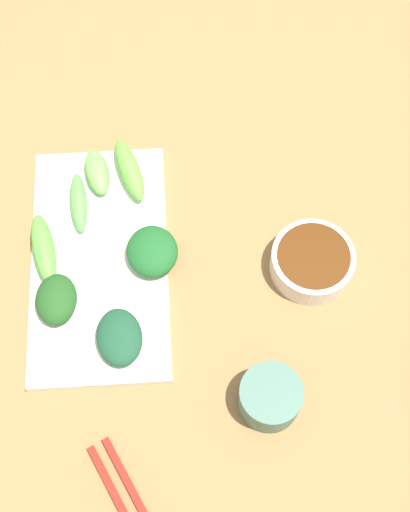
{
  "coord_description": "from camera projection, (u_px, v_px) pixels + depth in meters",
  "views": [
    {
      "loc": [
        0.01,
        0.35,
        0.83
      ],
      "look_at": [
        -0.02,
        -0.01,
        0.05
      ],
      "focal_mm": 49.33,
      "sensor_mm": 36.0,
      "label": 1
    }
  ],
  "objects": [
    {
      "name": "serving_plate",
      "position": [
        100.0,
        261.0,
        0.88
      ],
      "size": [
        0.17,
        0.32,
        0.01
      ],
      "primitive_type": "cube",
      "color": "white",
      "rests_on": "tabletop"
    },
    {
      "name": "broccoli_stalk_0",
      "position": [
        130.0,
        170.0,
        0.92
      ],
      "size": [
        0.05,
        0.1,
        0.03
      ],
      "primitive_type": "ellipsoid",
      "rotation": [
        0.0,
        0.0,
        0.29
      ],
      "color": "#66B941",
      "rests_on": "serving_plate"
    },
    {
      "name": "broccoli_leafy_6",
      "position": [
        152.0,
        251.0,
        0.87
      ],
      "size": [
        0.07,
        0.08,
        0.03
      ],
      "primitive_type": "ellipsoid",
      "rotation": [
        0.0,
        0.0,
        0.12
      ],
      "color": "#1C5C26",
      "rests_on": "serving_plate"
    },
    {
      "name": "tea_cup",
      "position": [
        270.0,
        397.0,
        0.79
      ],
      "size": [
        0.07,
        0.07,
        0.05
      ],
      "primitive_type": "cylinder",
      "color": "#47705F",
      "rests_on": "tabletop"
    },
    {
      "name": "tabletop",
      "position": [
        194.0,
        278.0,
        0.89
      ],
      "size": [
        2.1,
        2.1,
        0.02
      ],
      "primitive_type": "cube",
      "color": "olive",
      "rests_on": "ground"
    },
    {
      "name": "broccoli_leafy_3",
      "position": [
        56.0,
        299.0,
        0.84
      ],
      "size": [
        0.05,
        0.07,
        0.03
      ],
      "primitive_type": "ellipsoid",
      "rotation": [
        0.0,
        0.0,
        -0.02
      ],
      "color": "#20501E",
      "rests_on": "serving_plate"
    },
    {
      "name": "broccoli_leafy_4",
      "position": [
        119.0,
        337.0,
        0.82
      ],
      "size": [
        0.06,
        0.08,
        0.02
      ],
      "primitive_type": "ellipsoid",
      "rotation": [
        0.0,
        0.0,
        0.13
      ],
      "color": "#1C4C2F",
      "rests_on": "serving_plate"
    },
    {
      "name": "broccoli_stalk_1",
      "position": [
        97.0,
        172.0,
        0.92
      ],
      "size": [
        0.04,
        0.07,
        0.02
      ],
      "primitive_type": "ellipsoid",
      "rotation": [
        0.0,
        0.0,
        0.2
      ],
      "color": "#6FBA54",
      "rests_on": "serving_plate"
    },
    {
      "name": "broccoli_stalk_2",
      "position": [
        79.0,
        202.0,
        0.9
      ],
      "size": [
        0.03,
        0.09,
        0.02
      ],
      "primitive_type": "ellipsoid",
      "rotation": [
        0.0,
        0.0,
        0.09
      ],
      "color": "#5FB84D",
      "rests_on": "serving_plate"
    },
    {
      "name": "broccoli_stalk_5",
      "position": [
        44.0,
        249.0,
        0.87
      ],
      "size": [
        0.05,
        0.1,
        0.03
      ],
      "primitive_type": "ellipsoid",
      "rotation": [
        0.0,
        0.0,
        0.2
      ],
      "color": "#5CBB40",
      "rests_on": "serving_plate"
    },
    {
      "name": "sauce_bowl",
      "position": [
        312.0,
        262.0,
        0.87
      ],
      "size": [
        0.1,
        0.1,
        0.04
      ],
      "color": "silver",
      "rests_on": "tabletop"
    }
  ]
}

